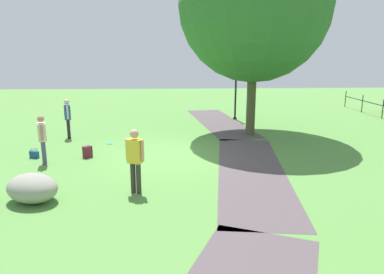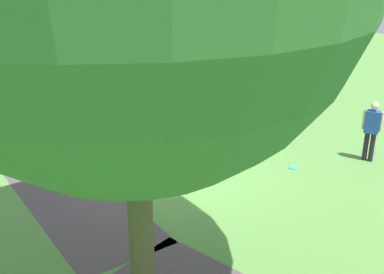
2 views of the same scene
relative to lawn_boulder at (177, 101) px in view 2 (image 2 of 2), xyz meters
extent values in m
plane|color=#578E41|center=(-4.01, 3.30, -0.35)|extent=(48.00, 48.00, 0.00)
cube|color=#53484C|center=(-2.12, 5.80, -0.34)|extent=(8.19, 3.01, 0.01)
cube|color=#53484C|center=(5.52, 3.69, -0.34)|extent=(8.14, 5.01, 0.01)
cylinder|color=#4A4C2C|center=(-7.06, 6.77, 1.27)|extent=(0.39, 0.39, 3.23)
ellipsoid|color=gray|center=(0.00, 0.00, 0.00)|extent=(1.51, 1.64, 0.69)
cylinder|color=#46466D|center=(-3.14, -0.80, 0.04)|extent=(0.13, 0.13, 0.78)
cylinder|color=#46466D|center=(-2.99, -0.75, 0.04)|extent=(0.13, 0.13, 0.78)
cube|color=beige|center=(-3.07, -0.77, 0.72)|extent=(0.42, 0.34, 0.58)
cylinder|color=#AA755B|center=(-3.28, -0.84, 0.75)|extent=(0.08, 0.08, 0.52)
cylinder|color=#AA755B|center=(-2.86, -0.71, 0.75)|extent=(0.08, 0.08, 0.52)
sphere|color=#AA755B|center=(-3.07, -0.77, 1.15)|extent=(0.21, 0.21, 0.21)
cylinder|color=#32302A|center=(-0.47, 2.37, 0.06)|extent=(0.13, 0.13, 0.81)
cylinder|color=#32302A|center=(-0.41, 2.52, 0.06)|extent=(0.13, 0.13, 0.81)
cube|color=yellow|center=(-0.44, 2.44, 0.77)|extent=(0.36, 0.43, 0.61)
cylinder|color=tan|center=(-0.52, 2.24, 0.81)|extent=(0.08, 0.08, 0.54)
cylinder|color=tan|center=(-0.35, 2.65, 0.81)|extent=(0.08, 0.08, 0.54)
sphere|color=tan|center=(-0.44, 2.44, 1.22)|extent=(0.22, 0.22, 0.22)
cylinder|color=#261C29|center=(-6.65, -0.98, 0.06)|extent=(0.13, 0.13, 0.81)
cylinder|color=#261C29|center=(-6.80, -1.03, 0.06)|extent=(0.13, 0.13, 0.81)
cube|color=#254CA9|center=(-6.72, -1.00, 0.76)|extent=(0.42, 0.34, 0.60)
cylinder|color=beige|center=(-6.51, -0.93, 0.80)|extent=(0.08, 0.08, 0.54)
cylinder|color=beige|center=(-6.93, -1.07, 0.80)|extent=(0.08, 0.08, 0.54)
sphere|color=beige|center=(-6.72, -1.00, 1.20)|extent=(0.22, 0.22, 0.22)
cube|color=navy|center=(-3.79, -1.37, -0.23)|extent=(0.23, 0.34, 0.24)
torus|color=navy|center=(-3.79, -1.37, -0.05)|extent=(0.35, 0.35, 0.02)
cube|color=navy|center=(1.11, -0.85, -0.15)|extent=(0.33, 0.34, 0.40)
cube|color=navy|center=(1.20, -0.76, -0.23)|extent=(0.17, 0.19, 0.18)
cube|color=#581D2D|center=(-3.77, 0.44, -0.15)|extent=(0.34, 0.34, 0.40)
cube|color=#582020|center=(-3.86, 0.35, -0.23)|extent=(0.19, 0.18, 0.18)
cylinder|color=#379FD6|center=(-5.66, 0.88, -0.34)|extent=(0.23, 0.23, 0.02)
camera|label=1|loc=(8.40, 3.45, 3.19)|focal=33.89mm
camera|label=2|loc=(-12.20, 10.39, 5.01)|focal=44.45mm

